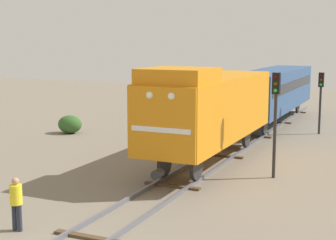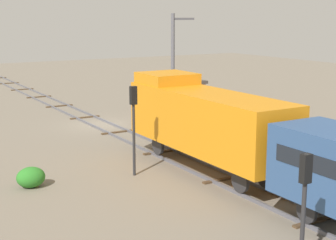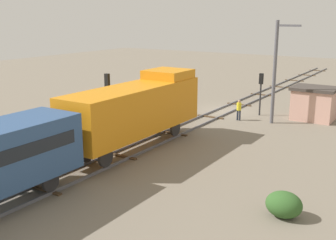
{
  "view_description": "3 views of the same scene",
  "coord_description": "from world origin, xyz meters",
  "px_view_note": "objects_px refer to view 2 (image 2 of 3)",
  "views": [
    {
      "loc": [
        8.18,
        -9.28,
        5.84
      ],
      "look_at": [
        -0.13,
        8.96,
        2.75
      ],
      "focal_mm": 55.0,
      "sensor_mm": 36.0,
      "label": 1
    },
    {
      "loc": [
        14.65,
        34.42,
        7.91
      ],
      "look_at": [
        -0.16,
        9.52,
        2.01
      ],
      "focal_mm": 55.0,
      "sensor_mm": 36.0,
      "label": 2
    },
    {
      "loc": [
        -15.68,
        34.15,
        8.45
      ],
      "look_at": [
        -0.57,
        10.6,
        1.44
      ],
      "focal_mm": 45.0,
      "sensor_mm": 36.0,
      "label": 3
    }
  ],
  "objects_px": {
    "locomotive": "(204,119)",
    "relay_hut": "(180,97)",
    "traffic_signal_far": "(304,191)",
    "catenary_mast": "(174,66)",
    "traffic_signal_near": "(138,88)",
    "worker_near_track": "(146,114)",
    "traffic_signal_mid": "(133,114)"
  },
  "relations": [
    {
      "from": "catenary_mast",
      "to": "traffic_signal_mid",
      "type": "bearing_deg",
      "value": 50.04
    },
    {
      "from": "traffic_signal_near",
      "to": "traffic_signal_mid",
      "type": "bearing_deg",
      "value": 61.53
    },
    {
      "from": "worker_near_track",
      "to": "catenary_mast",
      "type": "relative_size",
      "value": 0.21
    },
    {
      "from": "traffic_signal_far",
      "to": "traffic_signal_near",
      "type": "bearing_deg",
      "value": -105.9
    },
    {
      "from": "traffic_signal_far",
      "to": "relay_hut",
      "type": "xyz_separation_m",
      "value": [
        -11.1,
        -24.72,
        -1.32
      ]
    },
    {
      "from": "worker_near_track",
      "to": "relay_hut",
      "type": "xyz_separation_m",
      "value": [
        -5.1,
        -3.51,
        0.4
      ]
    },
    {
      "from": "traffic_signal_near",
      "to": "relay_hut",
      "type": "xyz_separation_m",
      "value": [
        -4.3,
        -0.85,
        -1.15
      ]
    },
    {
      "from": "relay_hut",
      "to": "traffic_signal_near",
      "type": "bearing_deg",
      "value": 11.21
    },
    {
      "from": "traffic_signal_near",
      "to": "worker_near_track",
      "type": "relative_size",
      "value": 2.14
    },
    {
      "from": "traffic_signal_near",
      "to": "worker_near_track",
      "type": "distance_m",
      "value": 3.18
    },
    {
      "from": "relay_hut",
      "to": "traffic_signal_mid",
      "type": "bearing_deg",
      "value": 50.07
    },
    {
      "from": "traffic_signal_far",
      "to": "worker_near_track",
      "type": "bearing_deg",
      "value": -105.8
    },
    {
      "from": "traffic_signal_near",
      "to": "catenary_mast",
      "type": "relative_size",
      "value": 0.45
    },
    {
      "from": "traffic_signal_mid",
      "to": "traffic_signal_far",
      "type": "height_order",
      "value": "traffic_signal_mid"
    },
    {
      "from": "catenary_mast",
      "to": "traffic_signal_far",
      "type": "bearing_deg",
      "value": 68.32
    },
    {
      "from": "traffic_signal_mid",
      "to": "worker_near_track",
      "type": "distance_m",
      "value": 11.34
    },
    {
      "from": "locomotive",
      "to": "traffic_signal_far",
      "type": "xyz_separation_m",
      "value": [
        3.6,
        10.51,
        -0.06
      ]
    },
    {
      "from": "traffic_signal_near",
      "to": "catenary_mast",
      "type": "bearing_deg",
      "value": 131.92
    },
    {
      "from": "locomotive",
      "to": "traffic_signal_far",
      "type": "distance_m",
      "value": 11.11
    },
    {
      "from": "locomotive",
      "to": "traffic_signal_mid",
      "type": "distance_m",
      "value": 3.62
    },
    {
      "from": "locomotive",
      "to": "catenary_mast",
      "type": "distance_m",
      "value": 12.46
    },
    {
      "from": "relay_hut",
      "to": "locomotive",
      "type": "bearing_deg",
      "value": 62.17
    },
    {
      "from": "traffic_signal_near",
      "to": "relay_hut",
      "type": "distance_m",
      "value": 4.53
    },
    {
      "from": "traffic_signal_far",
      "to": "worker_near_track",
      "type": "distance_m",
      "value": 22.1
    },
    {
      "from": "traffic_signal_mid",
      "to": "catenary_mast",
      "type": "xyz_separation_m",
      "value": [
        -8.46,
        -10.1,
        1.15
      ]
    },
    {
      "from": "locomotive",
      "to": "traffic_signal_far",
      "type": "bearing_deg",
      "value": 71.09
    },
    {
      "from": "traffic_signal_near",
      "to": "catenary_mast",
      "type": "distance_m",
      "value": 3.28
    },
    {
      "from": "traffic_signal_near",
      "to": "traffic_signal_mid",
      "type": "height_order",
      "value": "traffic_signal_mid"
    },
    {
      "from": "traffic_signal_near",
      "to": "traffic_signal_mid",
      "type": "xyz_separation_m",
      "value": [
        6.6,
        12.17,
        0.58
      ]
    },
    {
      "from": "worker_near_track",
      "to": "catenary_mast",
      "type": "bearing_deg",
      "value": 107.59
    },
    {
      "from": "locomotive",
      "to": "traffic_signal_far",
      "type": "height_order",
      "value": "locomotive"
    },
    {
      "from": "locomotive",
      "to": "relay_hut",
      "type": "bearing_deg",
      "value": -117.83
    }
  ]
}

